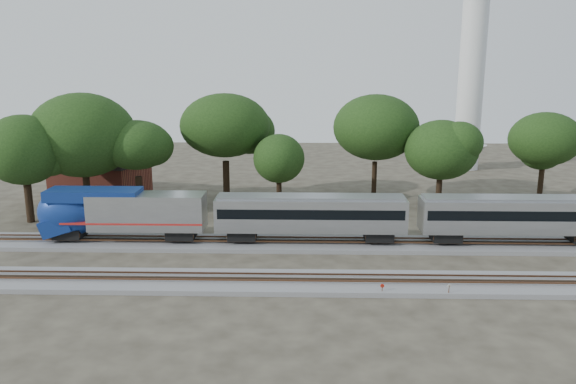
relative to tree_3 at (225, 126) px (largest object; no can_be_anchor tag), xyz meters
The scene contains 15 objects.
ground 27.90m from the tree_3, 66.92° to the right, with size 160.00×160.00×0.00m, color #383328.
track_far 22.85m from the tree_3, 60.40° to the right, with size 160.00×5.00×0.73m.
track_near 31.34m from the tree_3, 69.94° to the right, with size 160.00×5.00×0.73m.
switch_stand_red 35.29m from the tree_3, 61.94° to the right, with size 0.31×0.06×0.98m.
switch_stand_white 37.99m from the tree_3, 55.14° to the right, with size 0.35×0.15×1.12m.
switch_lever 34.23m from the tree_3, 63.04° to the right, with size 0.50×0.30×0.30m, color #512D19.
brick_building 18.90m from the tree_3, behind, with size 12.85×10.36×5.45m.
tree_0 23.35m from the tree_3, 154.01° to the right, with size 8.39×8.39×11.83m.
tree_1 17.00m from the tree_3, 159.26° to the right, with size 9.53×9.53×13.44m.
tree_2 11.41m from the tree_3, 149.39° to the right, with size 8.33×8.33×11.75m.
tree_3 is the anchor object (origin of this frame).
tree_4 8.62m from the tree_3, 27.10° to the right, with size 6.40×6.40×9.03m.
tree_5 19.17m from the tree_3, ahead, with size 9.79×9.79×13.80m.
tree_6 26.80m from the tree_3, ahead, with size 7.60×7.60×10.71m.
tree_7 41.08m from the tree_3, ahead, with size 8.18×8.18×11.53m.
Camera 1 is at (-0.43, -46.67, 17.50)m, focal length 35.00 mm.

